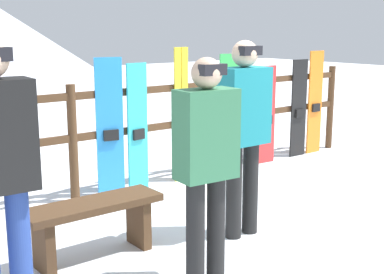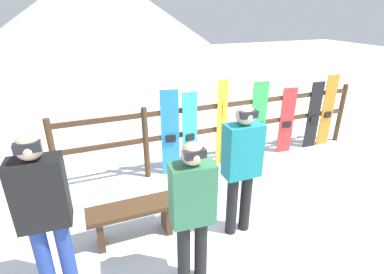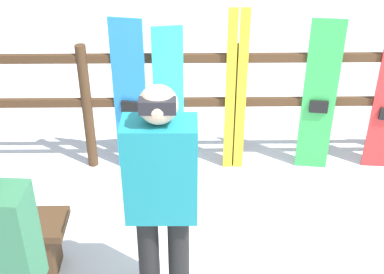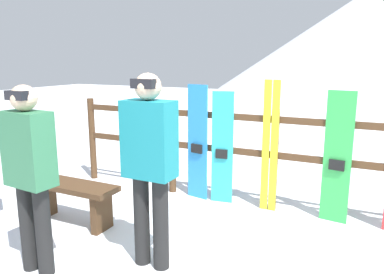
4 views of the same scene
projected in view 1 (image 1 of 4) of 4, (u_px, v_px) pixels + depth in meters
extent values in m
plane|color=white|center=(289.00, 218.00, 5.32)|extent=(40.00, 40.00, 0.00)
cylinder|color=#4C331E|center=(73.00, 144.00, 5.72)|extent=(0.10, 0.10, 1.28)
cylinder|color=#4C331E|center=(181.00, 129.00, 6.59)|extent=(0.10, 0.10, 1.28)
cylinder|color=#4C331E|center=(264.00, 117.00, 7.45)|extent=(0.10, 0.10, 1.28)
cylinder|color=#4C331E|center=(330.00, 107.00, 8.32)|extent=(0.10, 0.10, 1.28)
cube|color=#4C331E|center=(181.00, 124.00, 6.57)|extent=(5.79, 0.05, 0.08)
cube|color=#4C331E|center=(181.00, 87.00, 6.48)|extent=(5.79, 0.05, 0.08)
cube|color=#4C331E|center=(93.00, 205.00, 4.32)|extent=(1.15, 0.36, 0.06)
cube|color=#4C331E|center=(44.00, 246.00, 4.11)|extent=(0.08, 0.29, 0.43)
cube|color=#4C331E|center=(139.00, 222.00, 4.63)|extent=(0.08, 0.29, 0.43)
cylinder|color=navy|center=(20.00, 252.00, 3.46)|extent=(0.15, 0.15, 0.87)
cylinder|color=black|center=(234.00, 192.00, 4.77)|extent=(0.14, 0.14, 0.85)
cylinder|color=black|center=(250.00, 188.00, 4.89)|extent=(0.14, 0.14, 0.85)
cube|color=teal|center=(244.00, 106.00, 4.67)|extent=(0.45, 0.25, 0.68)
sphere|color=#D8B293|center=(245.00, 54.00, 4.58)|extent=(0.23, 0.23, 0.23)
cube|color=black|center=(251.00, 51.00, 4.52)|extent=(0.21, 0.08, 0.08)
cylinder|color=black|center=(195.00, 235.00, 3.84)|extent=(0.14, 0.14, 0.81)
cylinder|color=black|center=(216.00, 229.00, 3.96)|extent=(0.14, 0.14, 0.81)
cube|color=#33724C|center=(206.00, 134.00, 3.75)|extent=(0.45, 0.27, 0.64)
sphere|color=#D8B293|center=(207.00, 73.00, 3.67)|extent=(0.22, 0.22, 0.22)
cube|color=black|center=(213.00, 70.00, 3.61)|extent=(0.20, 0.08, 0.08)
cube|color=#288CE0|center=(110.00, 128.00, 5.90)|extent=(0.31, 0.08, 1.55)
cube|color=black|center=(111.00, 135.00, 5.89)|extent=(0.17, 0.06, 0.12)
cube|color=#2DBFCC|center=(138.00, 128.00, 6.12)|extent=(0.28, 0.06, 1.48)
cube|color=black|center=(139.00, 134.00, 6.12)|extent=(0.16, 0.05, 0.12)
cube|color=yellow|center=(178.00, 116.00, 6.45)|extent=(0.09, 0.02, 1.64)
cube|color=yellow|center=(185.00, 115.00, 6.51)|extent=(0.09, 0.02, 1.64)
cube|color=green|center=(229.00, 113.00, 6.96)|extent=(0.31, 0.06, 1.54)
cube|color=black|center=(231.00, 119.00, 6.95)|extent=(0.17, 0.05, 0.12)
cube|color=red|center=(266.00, 115.00, 7.38)|extent=(0.31, 0.05, 1.36)
cube|color=black|center=(267.00, 120.00, 7.37)|extent=(0.17, 0.05, 0.12)
cube|color=black|center=(299.00, 108.00, 7.78)|extent=(0.30, 0.03, 1.42)
cube|color=black|center=(300.00, 113.00, 7.77)|extent=(0.16, 0.03, 0.12)
cube|color=orange|center=(315.00, 102.00, 7.98)|extent=(0.29, 0.03, 1.53)
cube|color=black|center=(316.00, 108.00, 7.98)|extent=(0.16, 0.03, 0.12)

